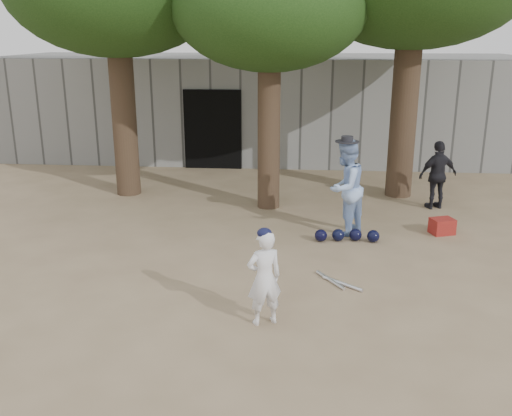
# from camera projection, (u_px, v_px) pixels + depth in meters

# --- Properties ---
(ground) EXTENTS (70.00, 70.00, 0.00)m
(ground) POSITION_uv_depth(u_px,v_px,m) (211.00, 286.00, 8.69)
(ground) COLOR #937C5E
(ground) RESTS_ON ground
(boy_player) EXTENTS (0.56, 0.48, 1.30)m
(boy_player) POSITION_uv_depth(u_px,v_px,m) (264.00, 278.00, 7.39)
(boy_player) COLOR white
(boy_player) RESTS_ON ground
(spectator_blue) EXTENTS (1.06, 1.12, 1.81)m
(spectator_blue) POSITION_uv_depth(u_px,v_px,m) (345.00, 188.00, 10.68)
(spectator_blue) COLOR #98B8EB
(spectator_blue) RESTS_ON ground
(spectator_dark) EXTENTS (0.94, 0.63, 1.49)m
(spectator_dark) POSITION_uv_depth(u_px,v_px,m) (438.00, 175.00, 12.31)
(spectator_dark) COLOR black
(spectator_dark) RESTS_ON ground
(red_bag) EXTENTS (0.50, 0.44, 0.30)m
(red_bag) POSITION_uv_depth(u_px,v_px,m) (442.00, 226.00, 10.89)
(red_bag) COLOR #A83016
(red_bag) RESTS_ON ground
(back_building) EXTENTS (16.00, 5.24, 3.00)m
(back_building) POSITION_uv_depth(u_px,v_px,m) (262.00, 105.00, 18.08)
(back_building) COLOR gray
(back_building) RESTS_ON ground
(helmet_row) EXTENTS (1.19, 0.32, 0.23)m
(helmet_row) POSITION_uv_depth(u_px,v_px,m) (347.00, 235.00, 10.50)
(helmet_row) COLOR black
(helmet_row) RESTS_ON ground
(bat_pile) EXTENTS (0.70, 0.68, 0.06)m
(bat_pile) POSITION_uv_depth(u_px,v_px,m) (336.00, 282.00, 8.75)
(bat_pile) COLOR silver
(bat_pile) RESTS_ON ground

